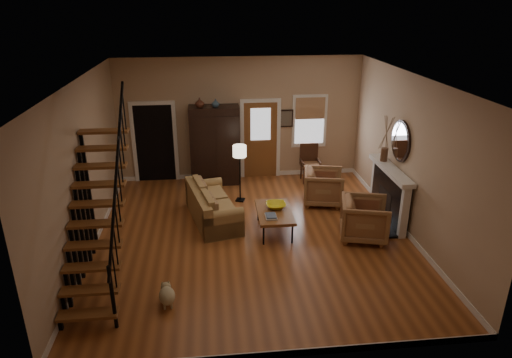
{
  "coord_description": "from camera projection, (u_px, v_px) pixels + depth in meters",
  "views": [
    {
      "loc": [
        -0.85,
        -8.44,
        4.71
      ],
      "look_at": [
        0.1,
        0.4,
        1.15
      ],
      "focal_mm": 32.0,
      "sensor_mm": 36.0,
      "label": 1
    }
  ],
  "objects": [
    {
      "name": "side_chair",
      "position": [
        310.0,
        164.0,
        12.34
      ],
      "size": [
        0.54,
        0.54,
        1.02
      ],
      "primitive_type": null,
      "color": "#3E2113",
      "rests_on": "ground"
    },
    {
      "name": "armchair_right",
      "position": [
        323.0,
        187.0,
        11.05
      ],
      "size": [
        1.1,
        1.08,
        0.85
      ],
      "primitive_type": "imported",
      "rotation": [
        0.0,
        0.0,
        1.36
      ],
      "color": "brown",
      "rests_on": "ground"
    },
    {
      "name": "coffee_table",
      "position": [
        274.0,
        221.0,
        9.77
      ],
      "size": [
        0.75,
        1.27,
        0.48
      ],
      "primitive_type": null,
      "rotation": [
        0.0,
        0.0,
        -0.01
      ],
      "color": "brown",
      "rests_on": "ground"
    },
    {
      "name": "vase_b",
      "position": [
        216.0,
        103.0,
        11.55
      ],
      "size": [
        0.2,
        0.2,
        0.21
      ],
      "primitive_type": "imported",
      "color": "#334C60",
      "rests_on": "armoire"
    },
    {
      "name": "armchair_left",
      "position": [
        365.0,
        219.0,
        9.42
      ],
      "size": [
        1.16,
        1.14,
        0.87
      ],
      "primitive_type": "imported",
      "rotation": [
        0.0,
        0.0,
        1.31
      ],
      "color": "brown",
      "rests_on": "ground"
    },
    {
      "name": "vase_a",
      "position": [
        200.0,
        103.0,
        11.51
      ],
      "size": [
        0.24,
        0.24,
        0.25
      ],
      "primitive_type": "imported",
      "color": "#4C2619",
      "rests_on": "armoire"
    },
    {
      "name": "room",
      "position": [
        228.0,
        144.0,
        10.65
      ],
      "size": [
        7.0,
        7.33,
        3.3
      ],
      "color": "#9C5427",
      "rests_on": "ground"
    },
    {
      "name": "sofa",
      "position": [
        213.0,
        205.0,
        10.21
      ],
      "size": [
        1.28,
        2.13,
        0.74
      ],
      "primitive_type": null,
      "rotation": [
        0.0,
        0.0,
        0.22
      ],
      "color": "#A37F4A",
      "rests_on": "ground"
    },
    {
      "name": "books",
      "position": [
        271.0,
        216.0,
        9.38
      ],
      "size": [
        0.23,
        0.32,
        0.06
      ],
      "primitive_type": null,
      "color": "beige",
      "rests_on": "coffee_table"
    },
    {
      "name": "dog",
      "position": [
        167.0,
        297.0,
        7.43
      ],
      "size": [
        0.33,
        0.48,
        0.32
      ],
      "primitive_type": null,
      "rotation": [
        0.0,
        0.0,
        0.16
      ],
      "color": "tan",
      "rests_on": "ground"
    },
    {
      "name": "staircase",
      "position": [
        94.0,
        199.0,
        7.55
      ],
      "size": [
        0.94,
        2.8,
        3.2
      ],
      "primitive_type": null,
      "color": "brown",
      "rests_on": "ground"
    },
    {
      "name": "floor_lamp",
      "position": [
        240.0,
        174.0,
        11.07
      ],
      "size": [
        0.42,
        0.42,
        1.43
      ],
      "primitive_type": null,
      "rotation": [
        0.0,
        0.0,
        -0.33
      ],
      "color": "black",
      "rests_on": "ground"
    },
    {
      "name": "fireplace",
      "position": [
        391.0,
        189.0,
        10.12
      ],
      "size": [
        0.33,
        1.95,
        2.3
      ],
      "color": "black",
      "rests_on": "ground"
    },
    {
      "name": "armoire",
      "position": [
        215.0,
        145.0,
        12.07
      ],
      "size": [
        1.3,
        0.6,
        2.1
      ],
      "primitive_type": null,
      "color": "black",
      "rests_on": "ground"
    },
    {
      "name": "bowl",
      "position": [
        276.0,
        205.0,
        9.8
      ],
      "size": [
        0.43,
        0.43,
        0.11
      ],
      "primitive_type": "imported",
      "color": "yellow",
      "rests_on": "coffee_table"
    }
  ]
}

